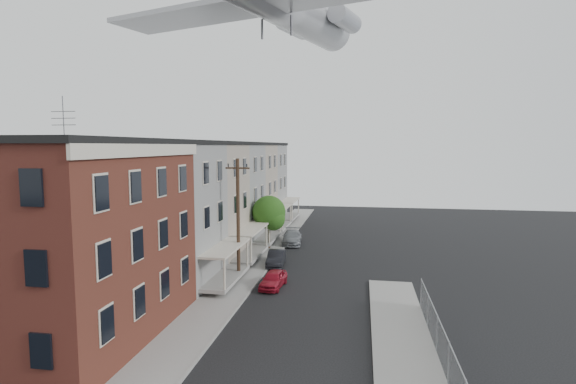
% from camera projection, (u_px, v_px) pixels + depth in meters
% --- Properties ---
extents(sidewalk_left, '(3.00, 62.00, 0.12)m').
position_uv_depth(sidewalk_left, '(259.00, 259.00, 39.27)').
color(sidewalk_left, gray).
rests_on(sidewalk_left, ground).
extents(sidewalk_right, '(3.00, 26.00, 0.12)m').
position_uv_depth(sidewalk_right, '(408.00, 370.00, 19.81)').
color(sidewalk_right, gray).
rests_on(sidewalk_right, ground).
extents(curb_left, '(0.15, 62.00, 0.14)m').
position_uv_depth(curb_left, '(275.00, 259.00, 39.03)').
color(curb_left, gray).
rests_on(curb_left, ground).
extents(curb_right, '(0.15, 26.00, 0.14)m').
position_uv_depth(curb_right, '(375.00, 367.00, 20.05)').
color(curb_right, gray).
rests_on(curb_right, ground).
extents(corner_building, '(10.31, 12.30, 12.15)m').
position_uv_depth(corner_building, '(60.00, 238.00, 23.12)').
color(corner_building, '#3D1413').
rests_on(corner_building, ground).
extents(row_house_a, '(11.98, 7.00, 10.30)m').
position_uv_depth(row_house_a, '(147.00, 212.00, 32.44)').
color(row_house_a, slate).
rests_on(row_house_a, ground).
extents(row_house_b, '(11.98, 7.00, 10.30)m').
position_uv_depth(row_house_b, '(185.00, 201.00, 39.31)').
color(row_house_b, '#6C6555').
rests_on(row_house_b, ground).
extents(row_house_c, '(11.98, 7.00, 10.30)m').
position_uv_depth(row_house_c, '(211.00, 192.00, 46.18)').
color(row_house_c, slate).
rests_on(row_house_c, ground).
extents(row_house_d, '(11.98, 7.00, 10.30)m').
position_uv_depth(row_house_d, '(231.00, 186.00, 53.05)').
color(row_house_d, '#6C6555').
rests_on(row_house_d, ground).
extents(row_house_e, '(11.98, 7.00, 10.30)m').
position_uv_depth(row_house_e, '(246.00, 182.00, 59.92)').
color(row_house_e, slate).
rests_on(row_house_e, ground).
extents(chainlink_fence, '(0.06, 18.06, 1.90)m').
position_uv_depth(chainlink_fence, '(449.00, 363.00, 18.49)').
color(chainlink_fence, gray).
rests_on(chainlink_fence, ground).
extents(utility_pole, '(1.80, 0.26, 9.00)m').
position_uv_depth(utility_pole, '(238.00, 217.00, 32.92)').
color(utility_pole, black).
rests_on(utility_pole, ground).
extents(street_tree, '(3.22, 3.20, 5.20)m').
position_uv_depth(street_tree, '(270.00, 214.00, 42.73)').
color(street_tree, black).
rests_on(street_tree, ground).
extents(car_near, '(1.68, 3.56, 1.18)m').
position_uv_depth(car_near, '(273.00, 279.00, 31.45)').
color(car_near, maroon).
rests_on(car_near, ground).
extents(car_mid, '(1.63, 3.91, 1.26)m').
position_uv_depth(car_mid, '(276.00, 258.00, 37.27)').
color(car_mid, black).
rests_on(car_mid, ground).
extents(car_far, '(2.36, 4.80, 1.34)m').
position_uv_depth(car_far, '(292.00, 237.00, 45.48)').
color(car_far, gray).
rests_on(car_far, ground).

